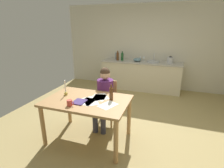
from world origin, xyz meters
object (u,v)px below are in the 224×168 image
Objects in this scene: mixing_bowl at (137,60)px; wine_bottle_on_table at (111,93)px; dining_table at (87,105)px; wine_glass_near_sink at (144,57)px; wine_glass_by_kettle at (140,57)px; bottle_vinegar at (118,56)px; coffee_mug at (70,103)px; stovetop_kettle at (170,60)px; book_magazine at (79,102)px; person_seated at (104,94)px; chair_at_table at (107,100)px; sink_unit at (153,61)px; bottle_oil at (116,56)px; candlestick at (66,91)px; bottle_wine_red at (122,57)px.

wine_bottle_on_table is at bearing -87.60° from mixing_bowl.
wine_glass_near_sink is at bearing 81.93° from dining_table.
bottle_vinegar is at bearing -163.36° from wine_glass_by_kettle.
dining_table is 5.26× the size of wine_bottle_on_table.
bottle_vinegar is 1.25× the size of mixing_bowl.
coffee_mug is at bearing -116.72° from dining_table.
book_magazine is at bearing -113.09° from stovetop_kettle.
person_seated is 4.50× the size of wine_bottle_on_table.
chair_at_table is at bearing -117.24° from stovetop_kettle.
wine_bottle_on_table is 2.83m from sink_unit.
wine_bottle_on_table is at bearing -88.86° from wine_glass_by_kettle.
wine_bottle_on_table is at bearing 18.46° from dining_table.
wine_glass_near_sink and wine_glass_by_kettle have the same top height.
person_seated is 4.98× the size of bottle_oil.
sink_unit is at bearing 179.51° from stovetop_kettle.
chair_at_table is 3.66× the size of bottle_oil.
chair_at_table is 5.71× the size of wine_glass_near_sink.
bottle_vinegar is (-0.21, 3.17, 0.21)m from coffee_mug.
mixing_bowl is at bearing -8.24° from bottle_oil.
candlestick is 1.24× the size of stovetop_kettle.
stovetop_kettle is (1.45, 0.03, -0.02)m from bottle_wine_red.
sink_unit is at bearing 3.06° from bottle_vinegar.
wine_glass_by_kettle is (-0.43, 0.15, 0.09)m from sink_unit.
wine_bottle_on_table is at bearing -77.79° from bottle_wine_red.
bottle_wine_red is (-0.60, 2.78, 0.13)m from wine_bottle_on_table.
person_seated reaches higher than wine_bottle_on_table.
sink_unit is at bearing 67.24° from candlestick.
coffee_mug is 0.44× the size of candlestick.
candlestick is 1.77× the size of wine_glass_by_kettle.
mixing_bowl is at bearing 85.64° from person_seated.
book_magazine is 3.18m from sink_unit.
bottle_vinegar is at bearing 97.17° from dining_table.
candlestick is (-0.54, -0.63, 0.35)m from chair_at_table.
book_magazine is 0.93× the size of mixing_bowl.
sink_unit is at bearing 74.43° from coffee_mug.
wine_bottle_on_table is 2.85m from bottle_vinegar.
mixing_bowl is (0.72, 2.83, 0.10)m from candlestick.
person_seated is 10.03× the size of coffee_mug.
wine_glass_near_sink is at bearing 0.00° from wine_glass_by_kettle.
sink_unit reaches higher than dining_table.
person_seated reaches higher than dining_table.
dining_table is at bearing -96.02° from wine_glass_by_kettle.
person_seated is 0.71m from book_magazine.
bottle_wine_red reaches higher than dining_table.
chair_at_table is 3.23× the size of candlestick.
wine_glass_near_sink is at bearing 5.32° from bottle_oil.
coffee_mug is 3.36m from sink_unit.
bottle_oil is at bearing 102.57° from person_seated.
bottle_oil is 0.79m from wine_glass_by_kettle.
wine_glass_by_kettle is at bearing 18.18° from bottle_wine_red.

